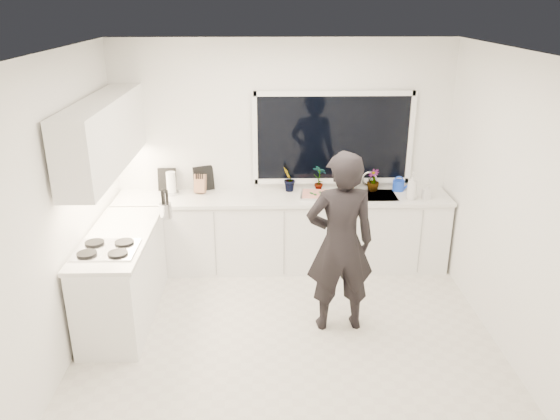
{
  "coord_description": "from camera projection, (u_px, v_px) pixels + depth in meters",
  "views": [
    {
      "loc": [
        -0.2,
        -4.62,
        3.1
      ],
      "look_at": [
        -0.07,
        0.4,
        1.15
      ],
      "focal_mm": 35.0,
      "sensor_mm": 36.0,
      "label": 1
    }
  ],
  "objects": [
    {
      "name": "sink",
      "position": [
        371.0,
        199.0,
        6.49
      ],
      "size": [
        0.58,
        0.42,
        0.14
      ],
      "primitive_type": "cube",
      "color": "silver",
      "rests_on": "countertop_back"
    },
    {
      "name": "countertop_left",
      "position": [
        118.0,
        237.0,
        5.39
      ],
      "size": [
        0.62,
        1.6,
        0.04
      ],
      "primitive_type": "cube",
      "color": "silver",
      "rests_on": "base_cabinets_left"
    },
    {
      "name": "stovetop",
      "position": [
        106.0,
        249.0,
        5.05
      ],
      "size": [
        0.56,
        0.48,
        0.03
      ],
      "primitive_type": "cube",
      "color": "black",
      "rests_on": "countertop_left"
    },
    {
      "name": "herb_plants",
      "position": [
        338.0,
        178.0,
        6.56
      ],
      "size": [
        1.21,
        0.31,
        0.33
      ],
      "color": "#26662D",
      "rests_on": "countertop_back"
    },
    {
      "name": "wall_left",
      "position": [
        65.0,
        207.0,
        4.89
      ],
      "size": [
        0.02,
        3.5,
        2.7
      ],
      "primitive_type": "cube",
      "color": "white",
      "rests_on": "ground"
    },
    {
      "name": "pizza",
      "position": [
        321.0,
        194.0,
        6.42
      ],
      "size": [
        0.46,
        0.35,
        0.01
      ],
      "primitive_type": "cube",
      "rotation": [
        0.0,
        0.0,
        -0.09
      ],
      "color": "#B13A17",
      "rests_on": "pizza_tray"
    },
    {
      "name": "upper_cabinets",
      "position": [
        104.0,
        134.0,
        5.37
      ],
      "size": [
        0.34,
        2.1,
        0.7
      ],
      "primitive_type": "cube",
      "color": "white",
      "rests_on": "wall_left"
    },
    {
      "name": "picture_frame_small",
      "position": [
        204.0,
        178.0,
        6.59
      ],
      "size": [
        0.24,
        0.12,
        0.3
      ],
      "primitive_type": "cube",
      "rotation": [
        0.0,
        0.0,
        0.42
      ],
      "color": "black",
      "rests_on": "countertop_back"
    },
    {
      "name": "pizza_tray",
      "position": [
        321.0,
        195.0,
        6.43
      ],
      "size": [
        0.51,
        0.4,
        0.03
      ],
      "primitive_type": "cube",
      "rotation": [
        0.0,
        0.0,
        -0.09
      ],
      "color": "silver",
      "rests_on": "countertop_back"
    },
    {
      "name": "wall_back",
      "position": [
        282.0,
        154.0,
        6.58
      ],
      "size": [
        4.0,
        0.02,
        2.7
      ],
      "primitive_type": "cube",
      "color": "white",
      "rests_on": "ground"
    },
    {
      "name": "window",
      "position": [
        333.0,
        138.0,
        6.49
      ],
      "size": [
        1.8,
        0.02,
        1.0
      ],
      "primitive_type": "cube",
      "color": "black",
      "rests_on": "wall_back"
    },
    {
      "name": "person",
      "position": [
        340.0,
        243.0,
        5.22
      ],
      "size": [
        0.7,
        0.49,
        1.83
      ],
      "primitive_type": "imported",
      "rotation": [
        0.0,
        0.0,
        3.22
      ],
      "color": "black",
      "rests_on": "floor"
    },
    {
      "name": "countertop_back",
      "position": [
        283.0,
        198.0,
        6.45
      ],
      "size": [
        3.94,
        0.62,
        0.04
      ],
      "primitive_type": "cube",
      "color": "silver",
      "rests_on": "base_cabinets_back"
    },
    {
      "name": "faucet",
      "position": [
        369.0,
        181.0,
        6.62
      ],
      "size": [
        0.03,
        0.03,
        0.22
      ],
      "primitive_type": "cylinder",
      "color": "silver",
      "rests_on": "countertop_back"
    },
    {
      "name": "base_cabinets_back",
      "position": [
        283.0,
        233.0,
        6.62
      ],
      "size": [
        3.92,
        0.58,
        0.88
      ],
      "primitive_type": "cube",
      "color": "white",
      "rests_on": "floor"
    },
    {
      "name": "base_cabinets_left",
      "position": [
        123.0,
        278.0,
        5.56
      ],
      "size": [
        0.58,
        1.6,
        0.88
      ],
      "primitive_type": "cube",
      "color": "white",
      "rests_on": "floor"
    },
    {
      "name": "floor",
      "position": [
        288.0,
        333.0,
        5.43
      ],
      "size": [
        4.0,
        3.5,
        0.02
      ],
      "primitive_type": "cube",
      "color": "beige",
      "rests_on": "ground"
    },
    {
      "name": "picture_frame_large",
      "position": [
        167.0,
        179.0,
        6.59
      ],
      "size": [
        0.22,
        0.02,
        0.28
      ],
      "primitive_type": "cube",
      "rotation": [
        0.0,
        0.0,
        -0.01
      ],
      "color": "black",
      "rests_on": "countertop_back"
    },
    {
      "name": "watering_can",
      "position": [
        398.0,
        185.0,
        6.61
      ],
      "size": [
        0.15,
        0.15,
        0.13
      ],
      "primitive_type": "cylinder",
      "rotation": [
        0.0,
        0.0,
        0.09
      ],
      "color": "#143BC3",
      "rests_on": "countertop_back"
    },
    {
      "name": "soap_bottles",
      "position": [
        415.0,
        188.0,
        6.29
      ],
      "size": [
        0.29,
        0.15,
        0.31
      ],
      "color": "#D8BF66",
      "rests_on": "countertop_back"
    },
    {
      "name": "paper_towel_roll",
      "position": [
        171.0,
        184.0,
        6.46
      ],
      "size": [
        0.13,
        0.13,
        0.26
      ],
      "primitive_type": "cylinder",
      "rotation": [
        0.0,
        0.0,
        0.15
      ],
      "color": "white",
      "rests_on": "countertop_back"
    },
    {
      "name": "knife_block",
      "position": [
        200.0,
        184.0,
        6.52
      ],
      "size": [
        0.14,
        0.12,
        0.22
      ],
      "primitive_type": "cube",
      "rotation": [
        0.0,
        0.0,
        -0.15
      ],
      "color": "olive",
      "rests_on": "countertop_back"
    },
    {
      "name": "wall_right",
      "position": [
        507.0,
        203.0,
        4.99
      ],
      "size": [
        0.02,
        3.5,
        2.7
      ],
      "primitive_type": "cube",
      "color": "white",
      "rests_on": "ground"
    },
    {
      "name": "utensil_crock",
      "position": [
        166.0,
        211.0,
        5.78
      ],
      "size": [
        0.17,
        0.17,
        0.16
      ],
      "primitive_type": "cylinder",
      "rotation": [
        0.0,
        0.0,
        -0.35
      ],
      "color": "#B9B9BE",
      "rests_on": "countertop_left"
    },
    {
      "name": "ceiling",
      "position": [
        289.0,
        50.0,
        4.45
      ],
      "size": [
        4.0,
        3.5,
        0.02
      ],
      "primitive_type": "cube",
      "color": "white",
      "rests_on": "wall_back"
    }
  ]
}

